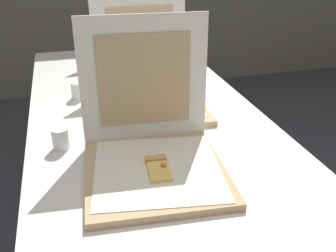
% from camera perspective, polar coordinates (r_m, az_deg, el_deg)
% --- Properties ---
extents(table, '(0.86, 2.09, 0.72)m').
position_cam_1_polar(table, '(1.42, -2.48, -1.24)').
color(table, silver).
rests_on(table, ground).
extents(pizza_box_front, '(0.42, 0.44, 0.41)m').
position_cam_1_polar(pizza_box_front, '(1.10, -2.22, -3.62)').
color(pizza_box_front, tan).
rests_on(pizza_box_front, table).
extents(pizza_box_middle, '(0.41, 0.51, 0.40)m').
position_cam_1_polar(pizza_box_middle, '(1.52, -2.66, 5.19)').
color(pizza_box_middle, tan).
rests_on(pizza_box_middle, table).
extents(pizza_box_back, '(0.41, 0.52, 0.39)m').
position_cam_1_polar(pizza_box_back, '(1.96, -4.52, 10.04)').
color(pizza_box_back, tan).
rests_on(pizza_box_back, table).
extents(cup_white_far, '(0.05, 0.05, 0.07)m').
position_cam_1_polar(cup_white_far, '(1.63, -13.21, 5.15)').
color(cup_white_far, white).
rests_on(cup_white_far, table).
extents(cup_white_near_center, '(0.05, 0.05, 0.07)m').
position_cam_1_polar(cup_white_near_center, '(1.26, -15.60, -1.82)').
color(cup_white_near_center, white).
rests_on(cup_white_near_center, table).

